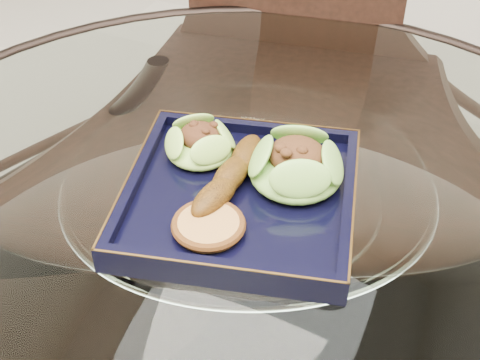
% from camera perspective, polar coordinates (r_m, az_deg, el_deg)
% --- Properties ---
extents(dining_table, '(1.13, 1.13, 0.77)m').
position_cam_1_polar(dining_table, '(0.92, 0.58, -10.34)').
color(dining_table, white).
rests_on(dining_table, ground).
extents(dining_chair, '(0.48, 0.48, 0.95)m').
position_cam_1_polar(dining_chair, '(1.28, 3.11, 2.67)').
color(dining_chair, black).
rests_on(dining_chair, ground).
extents(navy_plate, '(0.33, 0.33, 0.02)m').
position_cam_1_polar(navy_plate, '(0.80, 0.00, -1.66)').
color(navy_plate, black).
rests_on(navy_plate, dining_table).
extents(lettuce_wrap_left, '(0.11, 0.11, 0.03)m').
position_cam_1_polar(lettuce_wrap_left, '(0.84, -3.43, 2.99)').
color(lettuce_wrap_left, '#73AC32').
rests_on(lettuce_wrap_left, navy_plate).
extents(lettuce_wrap_right, '(0.12, 0.12, 0.04)m').
position_cam_1_polar(lettuce_wrap_right, '(0.80, 4.79, 1.03)').
color(lettuce_wrap_right, '#4F922A').
rests_on(lettuce_wrap_right, navy_plate).
extents(roasted_plantain, '(0.04, 0.16, 0.03)m').
position_cam_1_polar(roasted_plantain, '(0.80, -0.78, 0.43)').
color(roasted_plantain, '#5F360A').
rests_on(roasted_plantain, navy_plate).
extents(crumb_patty, '(0.08, 0.08, 0.01)m').
position_cam_1_polar(crumb_patty, '(0.74, -2.70, -3.95)').
color(crumb_patty, '#B97B3D').
rests_on(crumb_patty, navy_plate).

